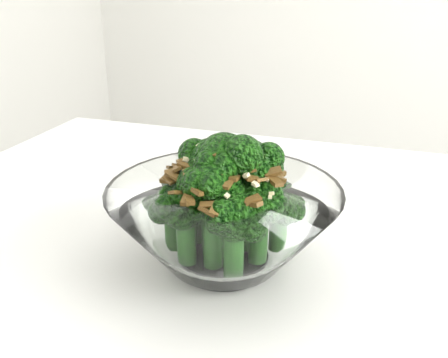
% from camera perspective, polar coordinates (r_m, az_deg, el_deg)
% --- Properties ---
extents(table, '(1.28, 0.92, 0.75)m').
position_cam_1_polar(table, '(0.61, 12.74, -14.41)').
color(table, white).
rests_on(table, ground).
extents(broccoli_dish, '(0.24, 0.24, 0.15)m').
position_cam_1_polar(broccoli_dish, '(0.52, -0.09, -4.26)').
color(broccoli_dish, white).
rests_on(broccoli_dish, table).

